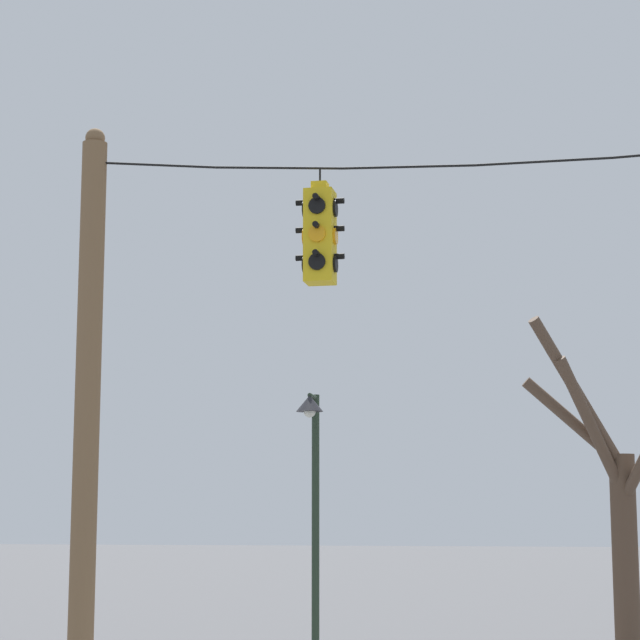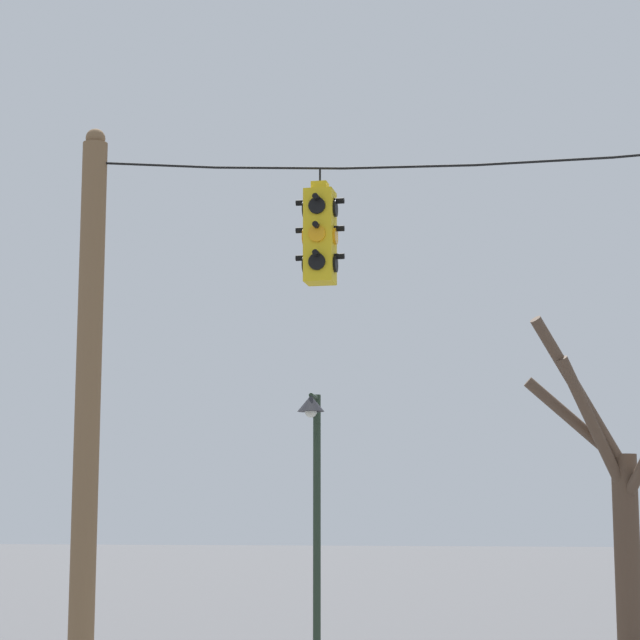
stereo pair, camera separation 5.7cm
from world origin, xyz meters
name	(u,v)px [view 2 (the right image)]	position (x,y,z in m)	size (l,w,h in m)	color
utility_pole_left	(87,425)	(-5.46, 0.01, 3.65)	(0.31, 0.31, 7.32)	brown
span_wire	(543,153)	(0.00, 0.01, 6.69)	(10.92, 0.03, 0.33)	black
traffic_light_near_left_pole	(320,235)	(-2.61, 0.01, 5.84)	(0.58, 0.58, 1.39)	yellow
street_lamp	(314,478)	(-3.72, 4.97, 3.16)	(0.42, 0.73, 4.47)	#233323
bare_tree	(618,504)	(0.99, 9.45, 2.80)	(3.02, 2.15, 6.13)	brown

